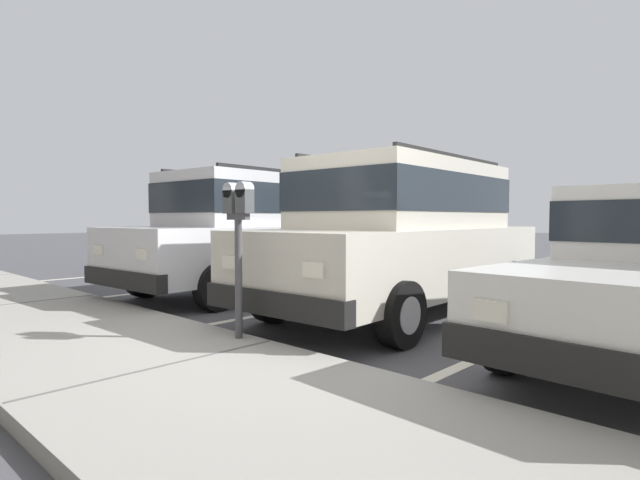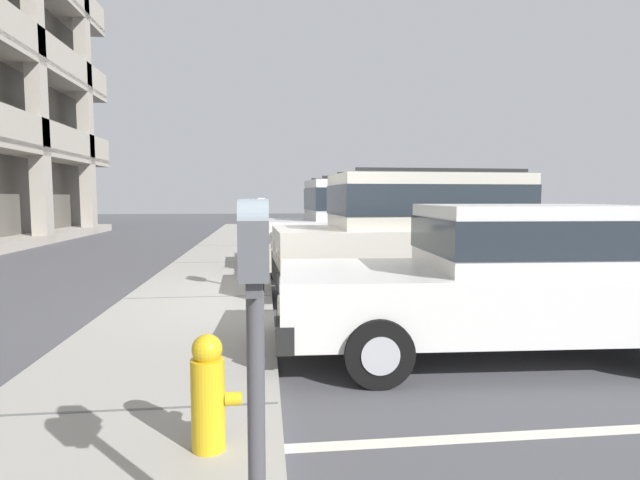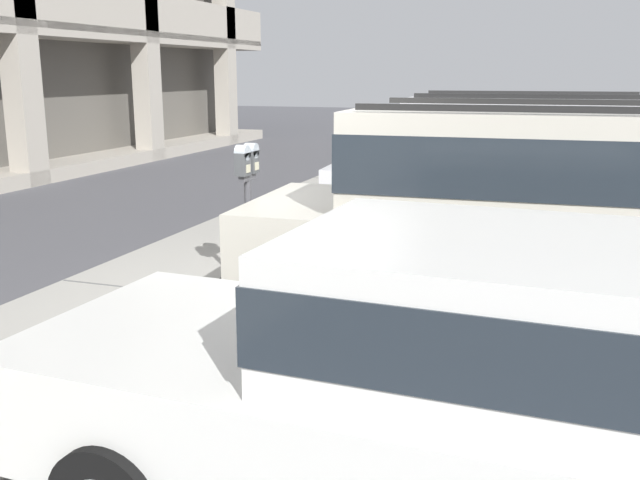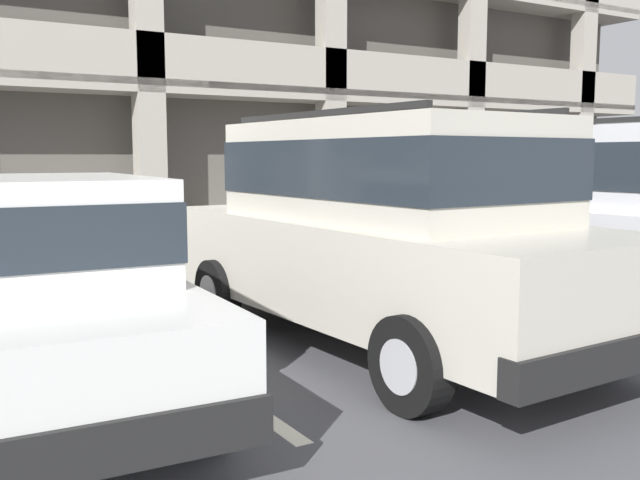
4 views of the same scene
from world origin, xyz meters
TOP-DOWN VIEW (x-y plane):
  - ground_plane at (0.00, 0.00)m, footprint 80.00×80.00m
  - sidewalk at (0.00, 1.30)m, footprint 40.00×2.20m
  - parking_stall_lines at (1.48, -1.40)m, footprint 11.96×4.80m
  - silver_suv at (0.20, -2.24)m, footprint 2.16×4.86m
  - red_sedan at (-2.72, -2.16)m, footprint 1.98×4.55m
  - dark_hatchback at (3.12, -2.09)m, footprint 2.22×4.89m
  - parking_meter_near at (0.30, 0.35)m, footprint 0.35×0.12m
  - parking_meter_far at (-5.62, 0.35)m, footprint 0.35×0.12m
  - fire_hydrant at (-4.61, 0.65)m, footprint 0.30×0.30m

SIDE VIEW (x-z plane):
  - ground_plane at x=0.00m, z-range -0.10..0.00m
  - parking_stall_lines at x=1.48m, z-range 0.00..0.01m
  - sidewalk at x=0.00m, z-range 0.00..0.12m
  - fire_hydrant at x=-4.61m, z-range 0.11..0.81m
  - red_sedan at x=-2.72m, z-range 0.05..1.59m
  - silver_suv at x=0.20m, z-range 0.07..2.11m
  - dark_hatchback at x=3.12m, z-range 0.07..2.11m
  - parking_meter_near at x=0.30m, z-range 0.48..1.96m
  - parking_meter_far at x=-5.62m, z-range 0.49..1.98m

